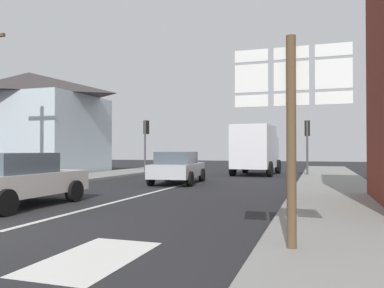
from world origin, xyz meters
TOP-DOWN VIEW (x-y plane):
  - ground_plane at (0.00, 10.00)m, footprint 80.00×80.00m
  - sidewalk_right at (6.38, 8.00)m, footprint 3.07×44.00m
  - sidewalk_left at (-6.38, 8.00)m, footprint 3.07×44.00m
  - lane_centre_stripe at (0.00, 6.00)m, footprint 0.16×12.00m
  - lane_turn_arrow at (2.67, -1.00)m, footprint 1.20×2.20m
  - clapboard_house_left at (-12.53, 15.23)m, footprint 9.36×7.59m
  - sedan_near at (-2.09, 2.68)m, footprint 1.97×4.20m
  - sedan_far at (-0.46, 11.01)m, footprint 2.29×4.35m
  - delivery_truck at (2.03, 18.42)m, footprint 2.67×5.09m
  - route_sign_post at (5.36, -0.08)m, footprint 1.66×0.14m
  - traffic_light_far_right at (5.15, 17.62)m, footprint 0.30×0.49m
  - traffic_light_far_left at (-5.15, 17.67)m, footprint 0.30×0.49m

SIDE VIEW (x-z plane):
  - ground_plane at x=0.00m, z-range 0.00..0.00m
  - lane_centre_stripe at x=0.00m, z-range 0.00..0.01m
  - lane_turn_arrow at x=2.67m, z-range 0.00..0.01m
  - sidewalk_right at x=6.38m, z-range 0.00..0.14m
  - sidewalk_left at x=-6.38m, z-range 0.00..0.14m
  - sedan_near at x=-2.09m, z-range 0.03..1.50m
  - sedan_far at x=-0.46m, z-range 0.03..1.50m
  - delivery_truck at x=2.03m, z-range 0.13..3.18m
  - route_sign_post at x=5.36m, z-range 0.40..3.60m
  - traffic_light_far_right at x=5.15m, z-range 0.79..4.06m
  - traffic_light_far_left at x=-5.15m, z-range 0.85..4.37m
  - clapboard_house_left at x=-12.53m, z-range 0.03..6.75m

